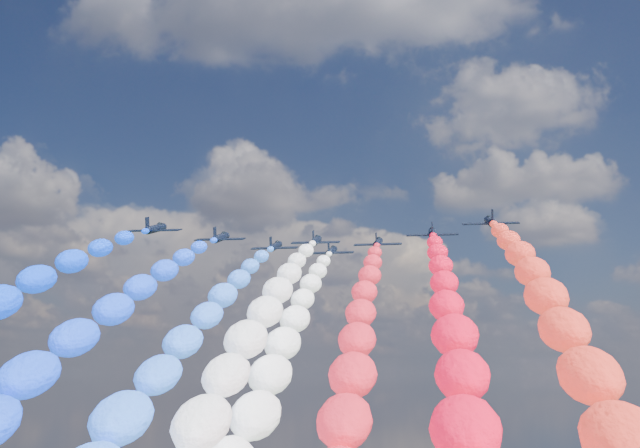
# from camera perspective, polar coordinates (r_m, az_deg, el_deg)

# --- Properties ---
(jet_0) EXTENTS (9.07, 12.35, 5.72)m
(jet_0) POSITION_cam_1_polar(r_m,az_deg,el_deg) (132.48, -12.21, -0.34)
(jet_0) COLOR black
(jet_1) EXTENTS (8.98, 12.29, 5.72)m
(jet_1) POSITION_cam_1_polar(r_m,az_deg,el_deg) (139.15, -7.44, -1.01)
(jet_1) COLOR black
(trail_1) EXTENTS (6.10, 119.22, 54.05)m
(trail_1) POSITION_cam_1_polar(r_m,az_deg,el_deg) (79.06, -19.19, -11.31)
(trail_1) COLOR #1645FF
(jet_2) EXTENTS (9.13, 12.40, 5.72)m
(jet_2) POSITION_cam_1_polar(r_m,az_deg,el_deg) (147.83, -3.38, -1.68)
(jet_2) COLOR black
(trail_2) EXTENTS (6.10, 119.22, 54.05)m
(trail_2) POSITION_cam_1_polar(r_m,az_deg,el_deg) (86.10, -11.06, -11.65)
(trail_2) COLOR #306FFF
(jet_3) EXTENTS (9.10, 12.38, 5.72)m
(jet_3) POSITION_cam_1_polar(r_m,az_deg,el_deg) (141.32, -0.30, -1.26)
(jet_3) COLOR black
(trail_3) EXTENTS (6.10, 119.22, 54.05)m
(trail_3) POSITION_cam_1_polar(r_m,az_deg,el_deg) (78.66, -6.13, -11.86)
(trail_3) COLOR white
(jet_4) EXTENTS (9.32, 12.53, 5.72)m
(jet_4) POSITION_cam_1_polar(r_m,az_deg,el_deg) (153.35, 0.88, -2.04)
(jet_4) COLOR black
(trail_4) EXTENTS (6.10, 119.22, 54.05)m
(trail_4) POSITION_cam_1_polar(r_m,az_deg,el_deg) (90.55, -3.31, -11.80)
(trail_4) COLOR white
(jet_5) EXTENTS (9.33, 12.54, 5.72)m
(jet_5) POSITION_cam_1_polar(r_m,az_deg,el_deg) (143.82, 4.37, -1.40)
(jet_5) COLOR black
(trail_5) EXTENTS (6.10, 119.22, 54.05)m
(trail_5) POSITION_cam_1_polar(r_m,az_deg,el_deg) (80.42, 2.54, -11.89)
(trail_5) COLOR red
(jet_6) EXTENTS (9.25, 12.48, 5.72)m
(jet_6) POSITION_cam_1_polar(r_m,az_deg,el_deg) (134.92, 8.41, -0.67)
(jet_6) COLOR black
(trail_6) EXTENTS (6.10, 119.22, 54.05)m
(trail_6) POSITION_cam_1_polar(r_m,az_deg,el_deg) (71.32, 10.11, -11.83)
(trail_6) COLOR red
(jet_7) EXTENTS (9.10, 12.37, 5.72)m
(jet_7) POSITION_cam_1_polar(r_m,az_deg,el_deg) (126.52, 12.63, 0.18)
(jet_7) COLOR black
(trail_7) EXTENTS (6.10, 119.22, 54.05)m
(trail_7) POSITION_cam_1_polar(r_m,az_deg,el_deg) (63.37, 18.97, -11.52)
(trail_7) COLOR #F53426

